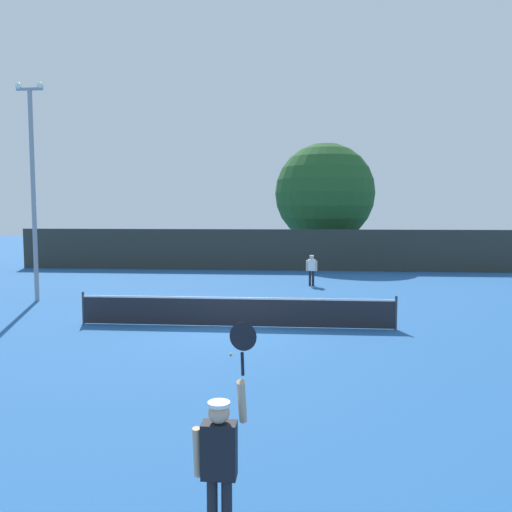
% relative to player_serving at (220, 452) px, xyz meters
% --- Properties ---
extents(ground_plane, '(120.00, 120.00, 0.00)m').
position_rel_player_serving_xyz_m(ground_plane, '(-1.21, 10.98, -1.11)').
color(ground_plane, '#235693').
extents(tennis_net, '(10.29, 0.08, 1.07)m').
position_rel_player_serving_xyz_m(tennis_net, '(-1.21, 10.98, -0.59)').
color(tennis_net, '#232328').
rests_on(tennis_net, ground).
extents(perimeter_fence, '(32.47, 0.12, 2.63)m').
position_rel_player_serving_xyz_m(perimeter_fence, '(-1.21, 27.28, 0.21)').
color(perimeter_fence, '#2D332D').
rests_on(perimeter_fence, ground).
extents(player_serving, '(0.67, 0.40, 2.52)m').
position_rel_player_serving_xyz_m(player_serving, '(0.00, 0.00, 0.00)').
color(player_serving, black).
rests_on(player_serving, ground).
extents(player_receiving, '(0.57, 0.23, 1.55)m').
position_rel_player_serving_xyz_m(player_receiving, '(1.46, 20.50, -0.17)').
color(player_receiving, white).
rests_on(player_receiving, ground).
extents(tennis_ball, '(0.07, 0.07, 0.07)m').
position_rel_player_serving_xyz_m(tennis_ball, '(-0.92, 7.62, -1.07)').
color(tennis_ball, '#CCE033').
rests_on(tennis_ball, ground).
extents(light_pole, '(1.18, 0.28, 8.95)m').
position_rel_player_serving_xyz_m(light_pole, '(-10.10, 15.07, 3.94)').
color(light_pole, gray).
rests_on(light_pole, ground).
extents(large_tree, '(7.15, 7.15, 8.65)m').
position_rel_player_serving_xyz_m(large_tree, '(2.63, 32.09, 3.96)').
color(large_tree, brown).
rests_on(large_tree, ground).
extents(parked_car_near, '(2.49, 4.43, 1.69)m').
position_rel_player_serving_xyz_m(parked_car_near, '(4.80, 32.48, -0.33)').
color(parked_car_near, red).
rests_on(parked_car_near, ground).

